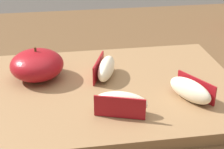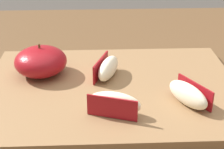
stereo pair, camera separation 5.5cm
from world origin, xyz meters
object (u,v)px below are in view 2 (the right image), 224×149
apple_wedge_front (108,68)px  apple_wedge_back (188,94)px  apple_wedge_right (114,103)px  cutting_board (112,90)px  apple_half_skin_up (41,61)px

apple_wedge_front → apple_wedge_back: bearing=-39.0°
apple_wedge_right → cutting_board: bearing=89.9°
cutting_board → apple_half_skin_up: apple_half_skin_up is taller
apple_half_skin_up → apple_wedge_right: apple_half_skin_up is taller
apple_wedge_right → apple_wedge_front: size_ratio=1.00×
cutting_board → apple_half_skin_up: 0.13m
apple_wedge_front → cutting_board: bearing=-79.2°
apple_half_skin_up → apple_wedge_back: size_ratio=1.14×
cutting_board → apple_wedge_front: 0.04m
cutting_board → apple_wedge_right: bearing=-90.1°
apple_wedge_front → apple_wedge_back: 0.15m
apple_wedge_back → apple_wedge_right: bearing=-169.6°
apple_wedge_front → apple_wedge_back: (0.11, -0.09, 0.00)m
apple_wedge_front → apple_half_skin_up: bearing=172.3°
cutting_board → apple_wedge_back: (0.11, -0.06, 0.03)m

